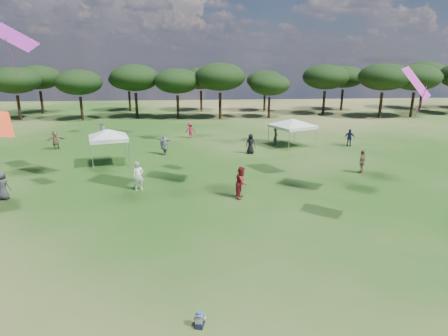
# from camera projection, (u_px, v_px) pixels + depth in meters

# --- Properties ---
(tree_line) EXTENTS (108.78, 17.63, 7.77)m
(tree_line) POSITION_uv_depth(u_px,v_px,m) (212.00, 78.00, 53.77)
(tree_line) COLOR black
(tree_line) RESTS_ON ground
(tent_left) EXTENTS (5.43, 5.43, 3.13)m
(tent_left) POSITION_uv_depth(u_px,v_px,m) (108.00, 131.00, 28.39)
(tent_left) COLOR gray
(tent_left) RESTS_ON ground
(tent_right) EXTENTS (6.21, 6.21, 2.91)m
(tent_right) POSITION_uv_depth(u_px,v_px,m) (293.00, 120.00, 34.84)
(tent_right) COLOR gray
(tent_right) RESTS_ON ground
(toddler) EXTENTS (0.40, 0.44, 0.56)m
(toddler) POSITION_uv_depth(u_px,v_px,m) (200.00, 320.00, 11.37)
(toddler) COLOR black
(toddler) RESTS_ON ground
(festival_crowd) EXTENTS (31.23, 18.90, 1.91)m
(festival_crowd) POSITION_uv_depth(u_px,v_px,m) (161.00, 148.00, 31.00)
(festival_crowd) COLOR #525358
(festival_crowd) RESTS_ON ground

